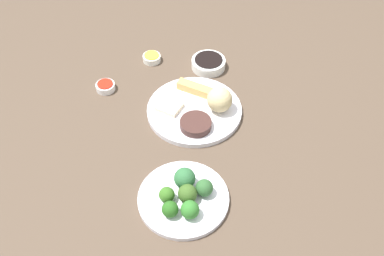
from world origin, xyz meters
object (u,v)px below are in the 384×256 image
(main_plate, at_px, (194,110))
(sauce_ramekin_hot_mustard, at_px, (152,58))
(broccoli_plate, at_px, (183,199))
(soy_sauce_bowl, at_px, (208,64))
(sauce_ramekin_sweet_and_sour, at_px, (106,87))

(main_plate, height_order, sauce_ramekin_hot_mustard, sauce_ramekin_hot_mustard)
(broccoli_plate, distance_m, soy_sauce_bowl, 0.53)
(main_plate, distance_m, sauce_ramekin_sweet_and_sour, 0.30)
(broccoli_plate, xyz_separation_m, sauce_ramekin_sweet_and_sour, (-0.38, -0.29, 0.00))
(soy_sauce_bowl, relative_size, sauce_ramekin_hot_mustard, 1.86)
(main_plate, bearing_deg, broccoli_plate, 1.15)
(broccoli_plate, bearing_deg, main_plate, -178.85)
(sauce_ramekin_hot_mustard, bearing_deg, broccoli_plate, 17.97)
(sauce_ramekin_sweet_and_sour, xyz_separation_m, sauce_ramekin_hot_mustard, (-0.16, 0.12, 0.00))
(sauce_ramekin_sweet_and_sour, bearing_deg, soy_sauce_bowl, 114.75)
(broccoli_plate, relative_size, soy_sauce_bowl, 2.08)
(broccoli_plate, height_order, sauce_ramekin_hot_mustard, sauce_ramekin_hot_mustard)
(main_plate, relative_size, sauce_ramekin_sweet_and_sour, 4.75)
(main_plate, distance_m, soy_sauce_bowl, 0.21)
(sauce_ramekin_sweet_and_sour, relative_size, sauce_ramekin_hot_mustard, 1.00)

